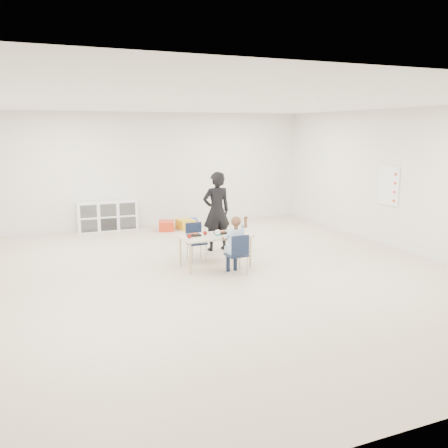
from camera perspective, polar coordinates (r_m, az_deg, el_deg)
name	(u,v)px	position (r m, az deg, el deg)	size (l,w,h in m)	color
room	(220,191)	(7.72, -0.46, 3.96)	(9.00, 9.02, 2.80)	#C5B498
table	(215,251)	(8.35, -1.04, -3.22)	(1.27, 0.67, 0.57)	beige
chair_near	(236,254)	(7.93, 1.50, -3.61)	(0.33, 0.31, 0.69)	#101A32
chair_far	(196,242)	(8.76, -3.33, -2.19)	(0.33, 0.31, 0.69)	#101A32
child	(236,242)	(7.89, 1.50, -2.23)	(0.46, 0.46, 1.08)	#B0D1EE
lunch_tray_near	(221,233)	(8.37, -0.36, -1.09)	(0.22, 0.16, 0.03)	black
lunch_tray_far	(194,235)	(8.23, -3.66, -1.35)	(0.22, 0.16, 0.03)	black
milk_carton	(218,233)	(8.19, -0.79, -1.14)	(0.07, 0.07, 0.10)	white
bread_roll	(234,233)	(8.29, 1.17, -1.09)	(0.09, 0.09, 0.07)	tan
apple_near	(205,233)	(8.30, -2.29, -1.07)	(0.07, 0.07, 0.07)	maroon
apple_far	(189,236)	(8.05, -4.20, -1.49)	(0.07, 0.07, 0.07)	maroon
cubby_shelf	(107,216)	(11.68, -13.87, 0.94)	(1.40, 0.40, 0.70)	white
rules_poster	(388,186)	(10.36, 19.17, 4.39)	(0.02, 0.60, 0.80)	white
adult	(216,211)	(9.40, -0.91, 1.53)	(0.58, 0.38, 1.58)	black
bin_red	(166,226)	(11.48, -6.95, -0.19)	(0.36, 0.46, 0.23)	red
bin_yellow	(186,224)	(11.61, -4.64, 0.00)	(0.37, 0.47, 0.23)	gold
bin_blue	(190,223)	(11.70, -4.09, 0.07)	(0.35, 0.45, 0.22)	#162FAA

